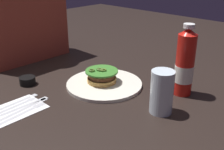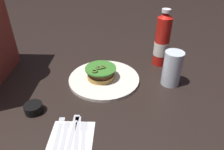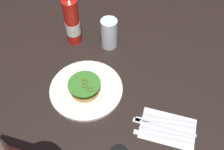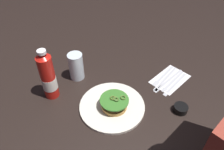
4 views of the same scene
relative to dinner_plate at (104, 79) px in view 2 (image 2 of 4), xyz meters
The scene contains 12 objects.
ground_plane 0.10m from the dinner_plate, 163.97° to the right, with size 3.00×3.00×0.00m, color black.
dinner_plate is the anchor object (origin of this frame).
burger_sandwich 0.03m from the dinner_plate, 93.61° to the left, with size 0.12×0.12×0.05m.
ketchup_bottle 0.30m from the dinner_plate, 59.33° to the right, with size 0.06×0.06×0.25m.
water_glass 0.27m from the dinner_plate, 92.80° to the right, with size 0.07×0.07×0.14m, color silver.
condiment_cup 0.29m from the dinner_plate, 131.52° to the left, with size 0.06×0.06×0.03m, color black.
napkin 0.34m from the dinner_plate, 167.36° to the left, with size 0.19×0.12×0.00m, color white.
fork_utensil 0.31m from the dinner_plate, behind, with size 0.19×0.04×0.00m.
table_knife 0.31m from the dinner_plate, 169.13° to the left, with size 0.21×0.04×0.00m.
steak_knife 0.31m from the dinner_plate, 166.24° to the left, with size 0.22×0.02×0.00m.
spoon_utensil 0.31m from the dinner_plate, 162.53° to the left, with size 0.19×0.03×0.00m.
butter_knife 0.32m from the dinner_plate, 159.57° to the left, with size 0.20×0.03×0.00m.
Camera 2 is at (-0.59, -0.03, 0.47)m, focal length 33.19 mm.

